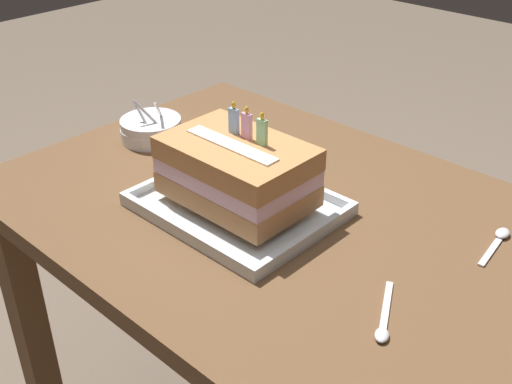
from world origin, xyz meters
The scene contains 6 objects.
dining_table centered at (0.00, 0.00, 0.61)m, with size 1.00×0.72×0.73m.
foil_tray centered at (-0.03, -0.06, 0.74)m, with size 0.33×0.26×0.02m.
birthday_cake centered at (-0.03, -0.06, 0.81)m, with size 0.25×0.16×0.16m.
bowl_stack centered at (-0.37, 0.02, 0.75)m, with size 0.13×0.13×0.10m.
serving_spoon_near_tray centered at (0.34, 0.17, 0.73)m, with size 0.03×0.12×0.01m.
serving_spoon_by_bowls centered at (0.32, -0.13, 0.73)m, with size 0.07×0.12×0.01m.
Camera 1 is at (0.63, -0.72, 1.32)m, focal length 44.48 mm.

